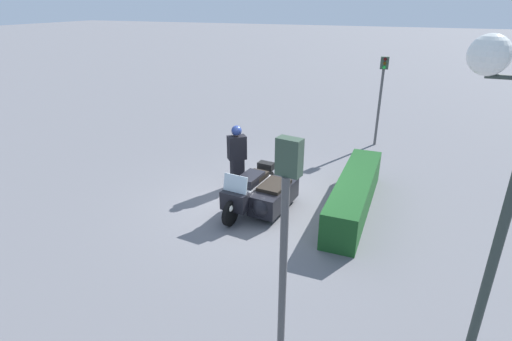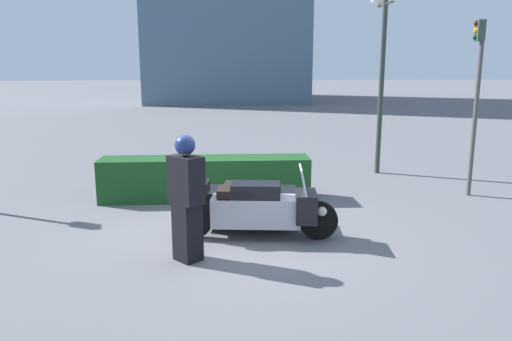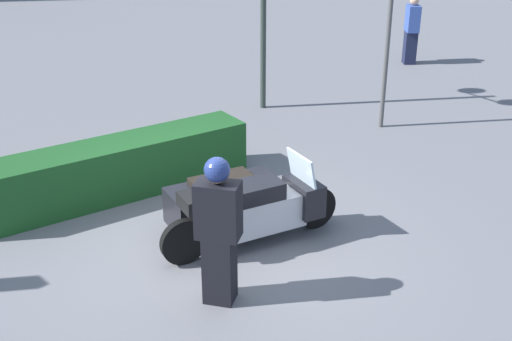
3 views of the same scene
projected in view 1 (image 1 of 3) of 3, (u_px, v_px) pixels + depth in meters
ground_plane at (262, 203)px, 10.17m from camera, size 160.00×160.00×0.00m
police_motorcycle at (262, 194)px, 9.64m from camera, size 2.53×1.40×1.14m
officer_rider at (237, 155)px, 10.74m from camera, size 0.53×0.55×1.75m
hedge_bush_curbside at (354, 194)px, 9.72m from camera, size 4.14×0.76×0.84m
traffic_light_near at (285, 242)px, 4.41m from camera, size 0.22×0.28×3.50m
traffic_light_far at (381, 88)px, 13.49m from camera, size 0.22×0.28×3.07m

